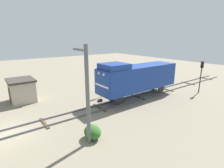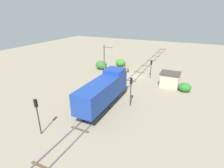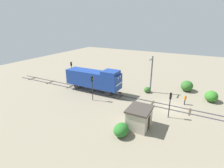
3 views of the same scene
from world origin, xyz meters
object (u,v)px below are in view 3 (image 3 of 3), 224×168
object	(u,v)px
locomotive	(94,78)
catenary_mast	(151,74)
traffic_signal_near	(170,101)
worker_near_track	(185,99)
traffic_signal_mid	(92,84)
traffic_signal_far	(72,68)
relay_hut	(139,117)

from	to	relation	value
locomotive	catenary_mast	distance (m)	11.01
traffic_signal_near	worker_near_track	world-z (taller)	traffic_signal_near
worker_near_track	catenary_mast	xyz separation A→B (m)	(2.53, 6.66, 2.81)
traffic_signal_near	traffic_signal_mid	world-z (taller)	traffic_signal_mid
locomotive	worker_near_track	xyz separation A→B (m)	(2.40, -16.45, -1.78)
traffic_signal_near	traffic_signal_far	size ratio (longest dim) A/B	0.87
worker_near_track	traffic_signal_mid	bearing A→B (deg)	-166.18
relay_hut	catenary_mast	bearing A→B (deg)	9.85
traffic_signal_near	traffic_signal_mid	size ratio (longest dim) A/B	0.87
worker_near_track	relay_hut	world-z (taller)	relay_hut
locomotive	traffic_signal_mid	distance (m)	3.91
traffic_signal_far	locomotive	bearing A→B (deg)	-112.72
locomotive	traffic_signal_near	xyz separation A→B (m)	(-3.20, -14.91, -0.09)
traffic_signal_mid	catenary_mast	world-z (taller)	catenary_mast
traffic_signal_near	relay_hut	xyz separation A→B (m)	(-4.30, 2.96, -1.29)
traffic_signal_near	traffic_signal_far	world-z (taller)	traffic_signal_far
catenary_mast	traffic_signal_near	bearing A→B (deg)	-147.79
traffic_signal_mid	locomotive	bearing A→B (deg)	29.36
locomotive	catenary_mast	world-z (taller)	catenary_mast
locomotive	traffic_signal_near	size ratio (longest dim) A/B	3.02
traffic_signal_far	worker_near_track	world-z (taller)	traffic_signal_far
traffic_signal_near	relay_hut	distance (m)	5.38
traffic_signal_far	traffic_signal_near	bearing A→B (deg)	-106.13
locomotive	relay_hut	distance (m)	14.17
catenary_mast	relay_hut	size ratio (longest dim) A/B	2.04
worker_near_track	traffic_signal_near	bearing A→B (deg)	-113.32
locomotive	traffic_signal_far	distance (m)	9.33
relay_hut	traffic_signal_far	bearing A→B (deg)	61.62
traffic_signal_near	traffic_signal_mid	distance (m)	13.00
catenary_mast	traffic_signal_mid	bearing A→B (deg)	136.62
traffic_signal_mid	worker_near_track	distance (m)	15.79
catenary_mast	relay_hut	bearing A→B (deg)	-170.15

